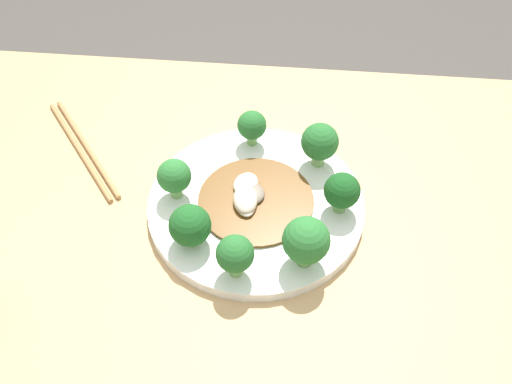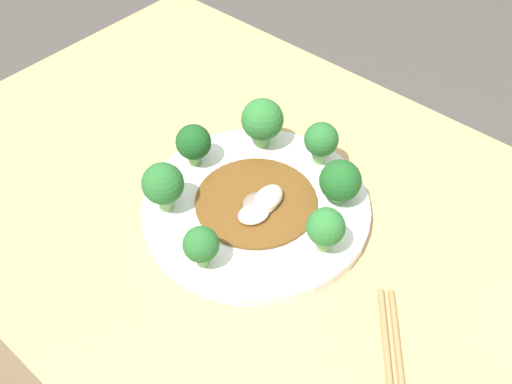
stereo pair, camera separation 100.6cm
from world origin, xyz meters
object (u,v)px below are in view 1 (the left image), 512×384
object	(u,v)px
broccoli_northeast	(190,226)
broccoli_northwest	(306,241)
broccoli_southwest	(320,142)
stirfry_center	(252,199)
chopsticks	(83,148)
broccoli_north	(235,255)
broccoli_south	(252,126)
broccoli_west	(342,191)
plate	(256,206)
broccoli_east	(174,177)

from	to	relation	value
broccoli_northeast	broccoli_northwest	xyz separation A→B (m)	(-0.14, 0.02, 0.01)
broccoli_southwest	stirfry_center	distance (m)	0.12
chopsticks	broccoli_north	bearing A→B (deg)	140.96
broccoli_north	broccoli_south	xyz separation A→B (m)	(0.00, -0.23, -0.00)
broccoli_west	broccoli_northwest	xyz separation A→B (m)	(0.04, 0.09, 0.01)
broccoli_southwest	broccoli_northeast	bearing A→B (deg)	44.90
broccoli_northwest	stirfry_center	size ratio (longest dim) A/B	0.47
plate	broccoli_west	bearing A→B (deg)	178.92
broccoli_northeast	broccoli_northwest	world-z (taller)	broccoli_northwest
broccoli_east	broccoli_northwest	size ratio (longest dim) A/B	0.84
broccoli_southwest	chopsticks	size ratio (longest dim) A/B	0.34
broccoli_west	broccoli_south	world-z (taller)	broccoli_west
broccoli_west	plate	bearing A→B (deg)	-1.08
broccoli_east	broccoli_south	bearing A→B (deg)	-129.47
broccoli_west	chopsticks	bearing A→B (deg)	-13.73
broccoli_northwest	broccoli_south	distance (m)	0.22
broccoli_east	broccoli_southwest	xyz separation A→B (m)	(-0.19, -0.08, 0.00)
plate	stirfry_center	distance (m)	0.02
broccoli_east	broccoli_west	bearing A→B (deg)	178.93
broccoli_north	broccoli_south	distance (m)	0.23
plate	broccoli_northeast	xyz separation A→B (m)	(0.08, 0.08, 0.04)
broccoli_northeast	chopsticks	size ratio (longest dim) A/B	0.30
broccoli_east	broccoli_northeast	bearing A→B (deg)	113.81
broccoli_west	broccoli_northwest	distance (m)	0.10
stirfry_center	broccoli_east	bearing A→B (deg)	-1.03
chopsticks	plate	bearing A→B (deg)	161.32
broccoli_northwest	stirfry_center	world-z (taller)	broccoli_northwest
plate	broccoli_southwest	distance (m)	0.13
broccoli_north	broccoli_south	size ratio (longest dim) A/B	1.11
broccoli_north	broccoli_southwest	bearing A→B (deg)	-115.67
broccoli_west	broccoli_south	distance (m)	0.17
broccoli_south	chopsticks	bearing A→B (deg)	5.15
broccoli_northwest	broccoli_west	bearing A→B (deg)	-115.80
broccoli_west	broccoli_southwest	xyz separation A→B (m)	(0.03, -0.08, 0.01)
broccoli_northeast	chopsticks	distance (m)	0.26
broccoli_northeast	broccoli_south	world-z (taller)	broccoli_northeast
broccoli_north	broccoli_northeast	bearing A→B (deg)	-34.13
broccoli_southwest	chopsticks	world-z (taller)	broccoli_southwest
broccoli_southwest	broccoli_south	distance (m)	0.10
broccoli_north	chopsticks	xyz separation A→B (m)	(0.26, -0.21, -0.05)
plate	broccoli_southwest	world-z (taller)	broccoli_southwest
plate	broccoli_south	bearing A→B (deg)	-81.60
plate	broccoli_north	bearing A→B (deg)	83.26
broccoli_west	broccoli_northeast	world-z (taller)	same
broccoli_northeast	broccoli_north	bearing A→B (deg)	145.87
broccoli_southwest	stirfry_center	world-z (taller)	broccoli_southwest
broccoli_west	stirfry_center	xyz separation A→B (m)	(0.12, -0.00, -0.03)
broccoli_east	chopsticks	size ratio (longest dim) A/B	0.30
broccoli_northeast	broccoli_east	bearing A→B (deg)	-66.19
broccoli_south	broccoli_east	bearing A→B (deg)	50.53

